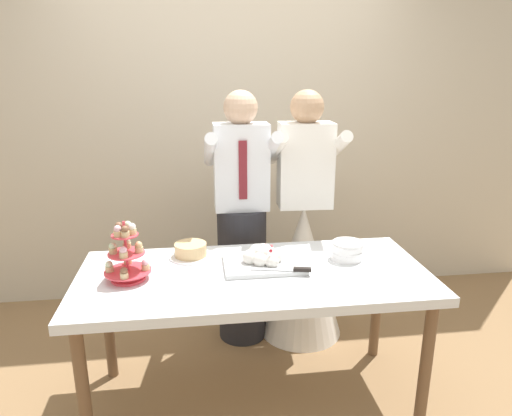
{
  "coord_description": "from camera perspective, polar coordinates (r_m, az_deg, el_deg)",
  "views": [
    {
      "loc": [
        -0.28,
        -2.16,
        1.78
      ],
      "look_at": [
        0.03,
        0.15,
        1.07
      ],
      "focal_mm": 32.43,
      "sensor_mm": 36.0,
      "label": 1
    }
  ],
  "objects": [
    {
      "name": "plate_stack",
      "position": [
        2.59,
        11.18,
        -5.17
      ],
      "size": [
        0.18,
        0.18,
        0.1
      ],
      "color": "white",
      "rests_on": "dessert_table"
    },
    {
      "name": "round_cake",
      "position": [
        2.59,
        -8.06,
        -5.26
      ],
      "size": [
        0.24,
        0.24,
        0.08
      ],
      "color": "white",
      "rests_on": "dessert_table"
    },
    {
      "name": "rear_wall",
      "position": [
        3.6,
        -3.2,
        11.56
      ],
      "size": [
        5.2,
        0.1,
        2.9
      ],
      "primitive_type": "cube",
      "color": "beige",
      "rests_on": "ground_plane"
    },
    {
      "name": "person_bride",
      "position": [
        3.14,
        5.76,
        -5.65
      ],
      "size": [
        0.56,
        0.56,
        1.66
      ],
      "color": "white",
      "rests_on": "ground_plane"
    },
    {
      "name": "dessert_table",
      "position": [
        2.43,
        -0.24,
        -9.52
      ],
      "size": [
        1.8,
        0.8,
        0.78
      ],
      "color": "silver",
      "rests_on": "ground_plane"
    },
    {
      "name": "ground_plane",
      "position": [
        2.81,
        -0.22,
        -22.42
      ],
      "size": [
        8.0,
        8.0,
        0.0
      ],
      "primitive_type": "plane",
      "color": "olive"
    },
    {
      "name": "main_cake_tray",
      "position": [
        2.46,
        0.91,
        -6.27
      ],
      "size": [
        0.43,
        0.32,
        0.12
      ],
      "color": "silver",
      "rests_on": "dessert_table"
    },
    {
      "name": "person_groom",
      "position": [
        3.02,
        -1.76,
        -3.16
      ],
      "size": [
        0.46,
        0.49,
        1.66
      ],
      "color": "#232328",
      "rests_on": "ground_plane"
    },
    {
      "name": "cupcake_stand",
      "position": [
        2.36,
        -15.7,
        -5.63
      ],
      "size": [
        0.23,
        0.23,
        0.31
      ],
      "color": "#D83F4C",
      "rests_on": "dessert_table"
    }
  ]
}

